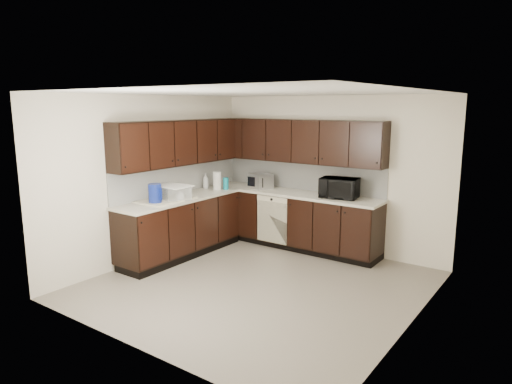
# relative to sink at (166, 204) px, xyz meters

# --- Properties ---
(floor) EXTENTS (4.00, 4.00, 0.00)m
(floor) POSITION_rel_sink_xyz_m (1.68, 0.01, -0.88)
(floor) COLOR gray
(floor) RESTS_ON ground
(ceiling) EXTENTS (4.00, 4.00, 0.00)m
(ceiling) POSITION_rel_sink_xyz_m (1.68, 0.01, 1.62)
(ceiling) COLOR white
(ceiling) RESTS_ON wall_back
(wall_back) EXTENTS (4.00, 0.02, 2.50)m
(wall_back) POSITION_rel_sink_xyz_m (1.68, 2.01, 0.37)
(wall_back) COLOR beige
(wall_back) RESTS_ON floor
(wall_left) EXTENTS (0.02, 4.00, 2.50)m
(wall_left) POSITION_rel_sink_xyz_m (-0.32, 0.01, 0.37)
(wall_left) COLOR beige
(wall_left) RESTS_ON floor
(wall_right) EXTENTS (0.02, 4.00, 2.50)m
(wall_right) POSITION_rel_sink_xyz_m (3.68, 0.01, 0.37)
(wall_right) COLOR beige
(wall_right) RESTS_ON floor
(wall_front) EXTENTS (4.00, 0.02, 2.50)m
(wall_front) POSITION_rel_sink_xyz_m (1.68, -1.99, 0.37)
(wall_front) COLOR beige
(wall_front) RESTS_ON floor
(lower_cabinets) EXTENTS (3.00, 2.80, 0.90)m
(lower_cabinets) POSITION_rel_sink_xyz_m (0.67, 1.12, -0.47)
(lower_cabinets) COLOR black
(lower_cabinets) RESTS_ON floor
(countertop) EXTENTS (3.03, 2.83, 0.04)m
(countertop) POSITION_rel_sink_xyz_m (0.67, 1.12, 0.04)
(countertop) COLOR beige
(countertop) RESTS_ON lower_cabinets
(backsplash) EXTENTS (3.00, 2.80, 0.48)m
(backsplash) POSITION_rel_sink_xyz_m (0.46, 1.33, 0.30)
(backsplash) COLOR silver
(backsplash) RESTS_ON countertop
(upper_cabinets) EXTENTS (3.00, 2.80, 0.70)m
(upper_cabinets) POSITION_rel_sink_xyz_m (0.58, 1.22, 0.89)
(upper_cabinets) COLOR black
(upper_cabinets) RESTS_ON wall_back
(dishwasher) EXTENTS (0.58, 0.04, 0.78)m
(dishwasher) POSITION_rel_sink_xyz_m (0.98, 1.42, -0.33)
(dishwasher) COLOR beige
(dishwasher) RESTS_ON lower_cabinets
(sink) EXTENTS (0.54, 0.82, 0.42)m
(sink) POSITION_rel_sink_xyz_m (0.00, 0.00, 0.00)
(sink) COLOR beige
(sink) RESTS_ON countertop
(microwave) EXTENTS (0.62, 0.48, 0.31)m
(microwave) POSITION_rel_sink_xyz_m (2.03, 1.70, 0.21)
(microwave) COLOR black
(microwave) RESTS_ON countertop
(soap_bottle_a) EXTENTS (0.09, 0.09, 0.18)m
(soap_bottle_a) POSITION_rel_sink_xyz_m (0.19, 0.13, 0.15)
(soap_bottle_a) COLOR gray
(soap_bottle_a) RESTS_ON countertop
(soap_bottle_b) EXTENTS (0.11, 0.11, 0.26)m
(soap_bottle_b) POSITION_rel_sink_xyz_m (-0.20, 1.13, 0.19)
(soap_bottle_b) COLOR gray
(soap_bottle_b) RESTS_ON countertop
(toaster_oven) EXTENTS (0.48, 0.43, 0.25)m
(toaster_oven) POSITION_rel_sink_xyz_m (0.55, 1.70, 0.18)
(toaster_oven) COLOR silver
(toaster_oven) RESTS_ON countertop
(storage_bin) EXTENTS (0.62, 0.54, 0.20)m
(storage_bin) POSITION_rel_sink_xyz_m (0.00, 0.16, 0.16)
(storage_bin) COLOR white
(storage_bin) RESTS_ON countertop
(blue_pitcher) EXTENTS (0.25, 0.25, 0.29)m
(blue_pitcher) POSITION_rel_sink_xyz_m (0.04, -0.23, 0.20)
(blue_pitcher) COLOR #10269B
(blue_pitcher) RESTS_ON countertop
(teal_tumbler) EXTENTS (0.12, 0.12, 0.20)m
(teal_tumbler) POSITION_rel_sink_xyz_m (0.15, 1.25, 0.16)
(teal_tumbler) COLOR #0C7B8E
(teal_tumbler) RESTS_ON countertop
(paper_towel_roll) EXTENTS (0.16, 0.16, 0.30)m
(paper_towel_roll) POSITION_rel_sink_xyz_m (0.04, 1.15, 0.21)
(paper_towel_roll) COLOR silver
(paper_towel_roll) RESTS_ON countertop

